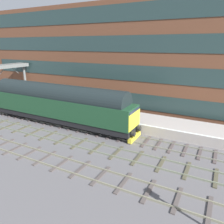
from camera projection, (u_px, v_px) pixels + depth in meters
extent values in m
plane|color=#5C595C|center=(97.00, 132.00, 22.77)|extent=(140.00, 140.00, 0.00)
cube|color=gray|center=(94.00, 133.00, 22.15)|extent=(0.07, 60.00, 0.15)
cube|color=gray|center=(101.00, 129.00, 23.35)|extent=(0.07, 60.00, 0.15)
cube|color=#4C4140|center=(215.00, 156.00, 17.69)|extent=(2.50, 0.26, 0.09)
cube|color=#4C4140|center=(200.00, 153.00, 18.22)|extent=(2.50, 0.26, 0.09)
cube|color=#4C4140|center=(185.00, 150.00, 18.76)|extent=(2.50, 0.26, 0.09)
cube|color=#4C4140|center=(171.00, 147.00, 19.29)|extent=(2.50, 0.26, 0.09)
cube|color=#4C4140|center=(158.00, 144.00, 19.82)|extent=(2.50, 0.26, 0.09)
cube|color=#4C4140|center=(146.00, 142.00, 20.36)|extent=(2.50, 0.26, 0.09)
cube|color=#4C4140|center=(134.00, 139.00, 20.89)|extent=(2.50, 0.26, 0.09)
cube|color=#4C4140|center=(123.00, 137.00, 21.43)|extent=(2.50, 0.26, 0.09)
cube|color=#4C4140|center=(112.00, 135.00, 21.96)|extent=(2.50, 0.26, 0.09)
cube|color=#4C4140|center=(102.00, 132.00, 22.49)|extent=(2.50, 0.26, 0.09)
cube|color=#4C4140|center=(93.00, 130.00, 23.03)|extent=(2.50, 0.26, 0.09)
cube|color=#4C4140|center=(83.00, 128.00, 23.56)|extent=(2.50, 0.26, 0.09)
cube|color=#4C4140|center=(75.00, 127.00, 24.09)|extent=(2.50, 0.26, 0.09)
cube|color=#4C4140|center=(66.00, 125.00, 24.63)|extent=(2.50, 0.26, 0.09)
cube|color=#4C4140|center=(58.00, 123.00, 25.16)|extent=(2.50, 0.26, 0.09)
cube|color=#4C4140|center=(50.00, 121.00, 25.69)|extent=(2.50, 0.26, 0.09)
cube|color=#4C4140|center=(43.00, 120.00, 26.23)|extent=(2.50, 0.26, 0.09)
cube|color=#4C4140|center=(36.00, 118.00, 26.76)|extent=(2.50, 0.26, 0.09)
cube|color=#4C4140|center=(29.00, 117.00, 27.29)|extent=(2.50, 0.26, 0.09)
cube|color=#4C4140|center=(23.00, 115.00, 27.83)|extent=(2.50, 0.26, 0.09)
cube|color=#4C4140|center=(16.00, 114.00, 28.36)|extent=(2.50, 0.26, 0.09)
cube|color=#4C4140|center=(10.00, 113.00, 28.89)|extent=(2.50, 0.26, 0.09)
cube|color=#4C4140|center=(4.00, 112.00, 29.43)|extent=(2.50, 0.26, 0.09)
cube|color=slate|center=(75.00, 146.00, 19.41)|extent=(0.07, 60.00, 0.15)
cube|color=slate|center=(84.00, 140.00, 20.62)|extent=(0.07, 60.00, 0.15)
cube|color=#4B4735|center=(216.00, 178.00, 14.86)|extent=(2.50, 0.26, 0.09)
cube|color=#4B4735|center=(187.00, 170.00, 15.72)|extent=(2.50, 0.26, 0.09)
cube|color=#4B4735|center=(161.00, 164.00, 16.59)|extent=(2.50, 0.26, 0.09)
cube|color=#4B4735|center=(138.00, 158.00, 17.45)|extent=(2.50, 0.26, 0.09)
cube|color=#4B4735|center=(116.00, 153.00, 18.31)|extent=(2.50, 0.26, 0.09)
cube|color=#4B4735|center=(97.00, 148.00, 19.17)|extent=(2.50, 0.26, 0.09)
cube|color=#4B4735|center=(79.00, 143.00, 20.03)|extent=(2.50, 0.26, 0.09)
cube|color=#4B4735|center=(63.00, 139.00, 20.89)|extent=(2.50, 0.26, 0.09)
cube|color=#4B4735|center=(48.00, 135.00, 21.75)|extent=(2.50, 0.26, 0.09)
cube|color=#4B4735|center=(34.00, 132.00, 22.61)|extent=(2.50, 0.26, 0.09)
cube|color=#4B4735|center=(22.00, 129.00, 23.47)|extent=(2.50, 0.26, 0.09)
cube|color=#4B4735|center=(10.00, 126.00, 24.33)|extent=(2.50, 0.26, 0.09)
cube|color=gray|center=(46.00, 164.00, 16.45)|extent=(0.07, 60.00, 0.15)
cube|color=gray|center=(59.00, 156.00, 17.66)|extent=(0.07, 60.00, 0.15)
cube|color=#4D4542|center=(209.00, 210.00, 11.96)|extent=(2.50, 0.26, 0.09)
cube|color=#4D4542|center=(177.00, 200.00, 12.74)|extent=(2.50, 0.26, 0.09)
cube|color=#4D4542|center=(149.00, 191.00, 13.53)|extent=(2.50, 0.26, 0.09)
cube|color=#4D4542|center=(123.00, 183.00, 14.31)|extent=(2.50, 0.26, 0.09)
cube|color=#4D4542|center=(101.00, 176.00, 15.10)|extent=(2.50, 0.26, 0.09)
cube|color=#4D4542|center=(80.00, 169.00, 15.88)|extent=(2.50, 0.26, 0.09)
cube|color=#4D4542|center=(62.00, 163.00, 16.67)|extent=(2.50, 0.26, 0.09)
cube|color=#4D4542|center=(45.00, 158.00, 17.45)|extent=(2.50, 0.26, 0.09)
cube|color=#4D4542|center=(29.00, 153.00, 18.24)|extent=(2.50, 0.26, 0.09)
cube|color=#4D4542|center=(15.00, 149.00, 19.02)|extent=(2.50, 0.26, 0.09)
cube|color=#4D4542|center=(2.00, 144.00, 19.81)|extent=(2.50, 0.26, 0.09)
cube|color=#ACA39D|center=(113.00, 118.00, 25.66)|extent=(4.00, 44.00, 1.00)
cube|color=white|center=(105.00, 118.00, 23.94)|extent=(0.30, 44.00, 0.01)
cube|color=brown|center=(99.00, 58.00, 30.84)|extent=(4.43, 40.34, 14.01)
cube|color=#263A39|center=(92.00, 95.00, 30.49)|extent=(0.06, 37.11, 1.96)
cube|color=#263A39|center=(91.00, 70.00, 29.43)|extent=(0.06, 37.11, 1.96)
cube|color=#263A39|center=(90.00, 44.00, 28.37)|extent=(0.06, 37.11, 1.96)
cube|color=#263A39|center=(89.00, 15.00, 27.31)|extent=(0.06, 37.11, 1.96)
cube|color=black|center=(58.00, 117.00, 24.88)|extent=(2.56, 18.83, 0.60)
cube|color=#1C4428|center=(57.00, 106.00, 24.47)|extent=(2.70, 18.83, 2.10)
cylinder|color=black|center=(57.00, 95.00, 24.10)|extent=(2.56, 17.32, 2.57)
cube|color=yellow|center=(134.00, 120.00, 20.32)|extent=(2.65, 0.08, 1.58)
cube|color=#232D3D|center=(134.00, 113.00, 20.10)|extent=(2.38, 0.04, 0.64)
cube|color=#232D3D|center=(65.00, 101.00, 25.54)|extent=(0.04, 13.18, 0.44)
cylinder|color=black|center=(133.00, 134.00, 19.92)|extent=(0.48, 0.35, 0.48)
cylinder|color=black|center=(139.00, 129.00, 21.19)|extent=(0.48, 0.35, 0.48)
cube|color=yellow|center=(134.00, 137.00, 20.81)|extent=(2.43, 0.36, 0.47)
cylinder|color=black|center=(118.00, 131.00, 21.55)|extent=(1.64, 1.04, 1.04)
cylinder|color=black|center=(108.00, 129.00, 22.04)|extent=(1.64, 1.04, 1.04)
cylinder|color=black|center=(99.00, 128.00, 22.53)|extent=(1.64, 1.04, 1.04)
cylinder|color=black|center=(25.00, 113.00, 27.41)|extent=(1.64, 1.04, 1.04)
cylinder|color=black|center=(19.00, 111.00, 27.90)|extent=(1.64, 1.04, 1.04)
cylinder|color=black|center=(14.00, 110.00, 28.39)|extent=(1.64, 1.04, 1.04)
cylinder|color=slate|center=(128.00, 112.00, 22.80)|extent=(0.08, 0.08, 1.92)
cube|color=black|center=(128.00, 105.00, 22.54)|extent=(0.05, 0.44, 0.36)
cube|color=white|center=(128.00, 105.00, 22.52)|extent=(0.01, 0.20, 0.24)
cylinder|color=slate|center=(26.00, 83.00, 35.34)|extent=(0.36, 0.36, 5.52)
cylinder|color=slate|center=(1.00, 73.00, 31.22)|extent=(1.13, 0.10, 0.98)
cylinder|color=slate|center=(15.00, 71.00, 33.30)|extent=(1.16, 0.10, 0.95)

